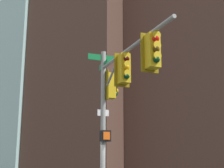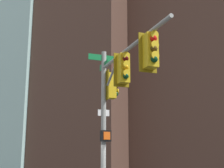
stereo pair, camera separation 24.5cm
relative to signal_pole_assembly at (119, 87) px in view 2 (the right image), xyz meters
The scene contains 3 objects.
signal_pole_assembly is the anchor object (origin of this frame).
building_brick_nearside 44.55m from the signal_pole_assembly, 153.30° to the right, with size 25.44×15.07×54.23m, color #4C3328.
building_brick_midblock 40.30m from the signal_pole_assembly, behind, with size 23.60×17.04×30.49m, color #4C3328.
Camera 2 is at (11.51, 5.53, 1.85)m, focal length 54.29 mm.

